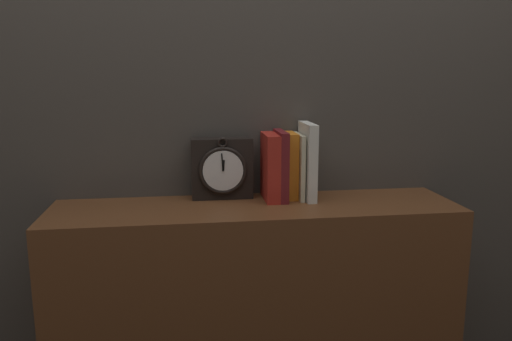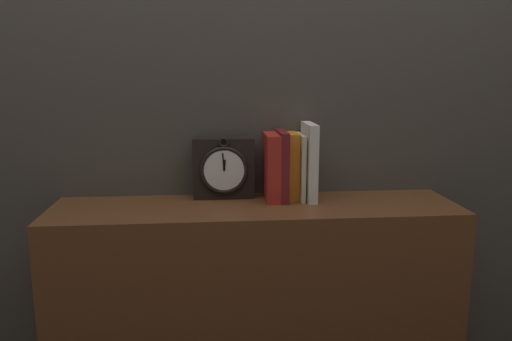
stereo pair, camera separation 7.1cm
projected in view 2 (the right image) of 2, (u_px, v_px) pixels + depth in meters
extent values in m
cube|color=#47423D|center=(251.00, 57.00, 1.58)|extent=(6.00, 0.05, 2.60)
cube|color=brown|center=(256.00, 337.00, 1.57)|extent=(1.22, 0.31, 0.86)
cube|color=black|center=(224.00, 168.00, 1.57)|extent=(0.19, 0.07, 0.19)
torus|color=black|center=(224.00, 170.00, 1.53)|extent=(0.15, 0.01, 0.15)
cylinder|color=silver|center=(224.00, 170.00, 1.53)|extent=(0.12, 0.01, 0.12)
cube|color=black|center=(224.00, 165.00, 1.52)|extent=(0.01, 0.00, 0.03)
cube|color=black|center=(223.00, 162.00, 1.52)|extent=(0.01, 0.00, 0.05)
torus|color=black|center=(224.00, 142.00, 1.52)|extent=(0.03, 0.01, 0.03)
cube|color=#B3281E|center=(272.00, 167.00, 1.54)|extent=(0.04, 0.15, 0.21)
cube|color=maroon|center=(282.00, 166.00, 1.54)|extent=(0.02, 0.15, 0.21)
cube|color=orange|center=(292.00, 166.00, 1.56)|extent=(0.03, 0.11, 0.21)
cube|color=beige|center=(300.00, 167.00, 1.56)|extent=(0.01, 0.13, 0.20)
cube|color=silver|center=(309.00, 161.00, 1.55)|extent=(0.03, 0.15, 0.24)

